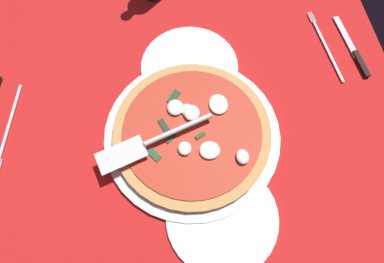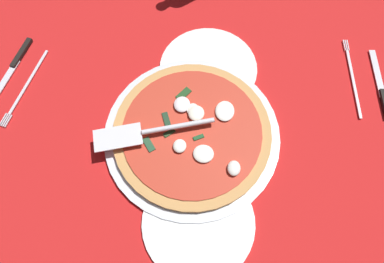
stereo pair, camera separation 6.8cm
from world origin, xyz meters
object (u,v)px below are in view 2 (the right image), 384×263
object	(u,v)px
place_setting_far	(367,84)
pizza	(192,132)
dinner_plate_left	(208,68)
pizza_server	(149,131)
dinner_plate_right	(198,222)
place_setting_near	(19,78)

from	to	relation	value
place_setting_far	pizza	bearing A→B (deg)	108.40
dinner_plate_left	pizza_server	world-z (taller)	pizza_server
dinner_plate_right	place_setting_near	world-z (taller)	place_setting_near
pizza	place_setting_near	xyz separation A→B (cm)	(-9.43, -40.96, -1.75)
dinner_plate_right	pizza	size ratio (longest dim) A/B	0.65
pizza	place_setting_far	world-z (taller)	pizza
dinner_plate_left	pizza_server	size ratio (longest dim) A/B	0.93
pizza	pizza_server	size ratio (longest dim) A/B	1.37
pizza	place_setting_near	size ratio (longest dim) A/B	1.42
dinner_plate_left	place_setting_near	bearing A→B (deg)	-80.02
dinner_plate_right	pizza_server	size ratio (longest dim) A/B	0.90
dinner_plate_right	pizza_server	bearing A→B (deg)	-143.70
pizza	pizza_server	xyz separation A→B (cm)	(1.91, -8.49, 2.33)
dinner_plate_left	dinner_plate_right	size ratio (longest dim) A/B	1.04
dinner_plate_left	place_setting_near	xyz separation A→B (cm)	(7.51, -42.70, -0.14)
dinner_plate_left	place_setting_far	distance (cm)	36.05
pizza	dinner_plate_right	bearing A→B (deg)	10.13
dinner_plate_left	pizza_server	xyz separation A→B (cm)	(18.85, -10.23, 3.93)
dinner_plate_right	pizza_server	distance (cm)	20.10
pizza	place_setting_near	distance (cm)	42.07
dinner_plate_right	pizza	world-z (taller)	pizza
place_setting_far	place_setting_near	bearing A→B (deg)	89.78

